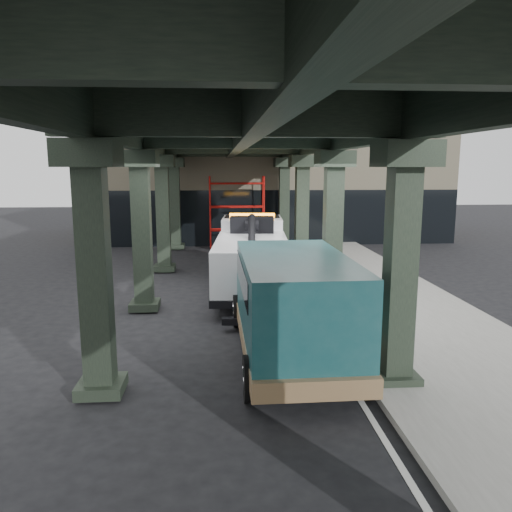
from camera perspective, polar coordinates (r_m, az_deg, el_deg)
name	(u,v)px	position (r m, az deg, el deg)	size (l,w,h in m)	color
ground	(256,328)	(14.32, 0.01, -8.19)	(90.00, 90.00, 0.00)	black
sidewalk	(387,303)	(17.08, 14.79, -5.22)	(5.00, 40.00, 0.15)	gray
lane_stripe	(303,307)	(16.41, 5.45, -5.80)	(0.12, 38.00, 0.01)	silver
viaduct	(238,135)	(15.59, -2.06, 13.66)	(7.40, 32.00, 6.40)	black
building	(264,175)	(33.69, 0.88, 9.28)	(22.00, 10.00, 8.00)	#C6B793
scaffolding	(237,210)	(28.31, -2.21, 5.28)	(3.08, 0.88, 4.00)	red
tow_truck	(252,253)	(18.50, -0.47, 0.38)	(3.00, 8.69, 2.80)	black
towed_van	(292,304)	(11.64, 4.12, -5.47)	(2.62, 6.34, 2.56)	#123F43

